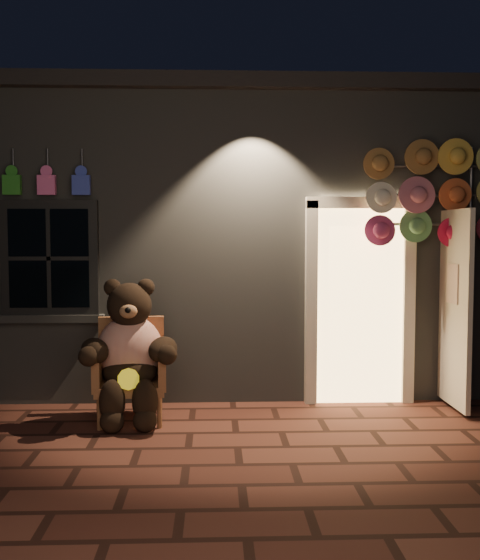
{
  "coord_description": "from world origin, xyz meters",
  "views": [
    {
      "loc": [
        -0.19,
        -5.41,
        1.8
      ],
      "look_at": [
        0.06,
        1.0,
        1.35
      ],
      "focal_mm": 42.0,
      "sensor_mm": 36.0,
      "label": 1
    }
  ],
  "objects": [
    {
      "name": "shop_building",
      "position": [
        0.0,
        3.99,
        1.74
      ],
      "size": [
        7.3,
        5.95,
        3.51
      ],
      "color": "slate",
      "rests_on": "ground"
    },
    {
      "name": "hat_rack",
      "position": [
        2.11,
        1.28,
        2.18
      ],
      "size": [
        1.54,
        0.22,
        2.73
      ],
      "color": "#59595E",
      "rests_on": "ground"
    },
    {
      "name": "teddy_bear",
      "position": [
        -1.0,
        0.78,
        0.68
      ],
      "size": [
        1.0,
        0.8,
        1.38
      ],
      "rotation": [
        0.0,
        0.0,
        0.08
      ],
      "color": "red",
      "rests_on": "ground"
    },
    {
      "name": "ground",
      "position": [
        0.0,
        0.0,
        0.0
      ],
      "size": [
        60.0,
        60.0,
        0.0
      ],
      "primitive_type": "plane",
      "color": "brown",
      "rests_on": "ground"
    },
    {
      "name": "wicker_armchair",
      "position": [
        -1.01,
        0.9,
        0.49
      ],
      "size": [
        0.72,
        0.66,
        0.98
      ],
      "rotation": [
        0.0,
        0.0,
        0.08
      ],
      "color": "#935B39",
      "rests_on": "ground"
    }
  ]
}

